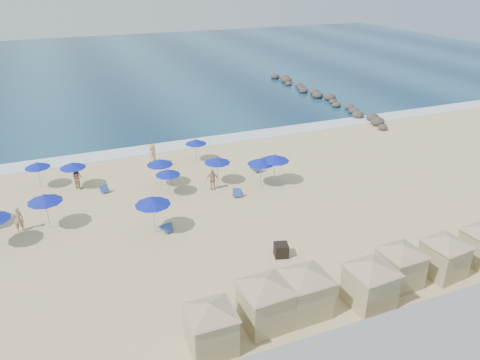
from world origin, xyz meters
The scene contains 30 objects.
ground centered at (0.00, 0.00, 0.00)m, with size 160.00×160.00×0.00m, color #D9BC89.
ocean centered at (0.00, 55.00, 0.03)m, with size 160.00×80.00×0.06m, color #0E2E4F.
surf_line centered at (0.00, 15.50, 0.04)m, with size 160.00×2.50×0.08m, color white.
rock_jetty centered at (24.01, 24.90, 0.36)m, with size 2.56×26.66×0.96m.
trash_bin centered at (3.27, -4.54, 0.40)m, with size 0.79×0.79×0.79m, color black.
cabana_0 centered at (-2.88, -9.82, 1.55)m, with size 4.30×4.30×2.70m.
cabana_1 centered at (-0.03, -9.33, 1.66)m, with size 4.61×4.61×2.89m.
cabana_2 centered at (2.10, -9.29, 1.63)m, with size 4.53×4.53×2.84m.
cabana_3 centered at (5.38, -9.98, 1.60)m, with size 4.45×4.45×2.80m.
cabana_4 centered at (7.85, -9.23, 1.53)m, with size 4.26×4.26×2.68m.
cabana_5 centered at (10.62, -9.48, 1.54)m, with size 4.25×4.25×2.68m.
umbrella_2 centered at (-9.51, 10.77, 1.86)m, with size 1.89×1.89×2.15m.
umbrella_3 centered at (-9.12, 4.00, 2.17)m, with size 2.20×2.20×2.50m.
umbrella_4 centered at (-7.06, 9.59, 1.91)m, with size 1.93×1.93×2.20m.
umbrella_5 centered at (-0.93, 7.51, 1.99)m, with size 2.02×2.02×2.30m.
umbrella_6 centered at (-2.94, 0.91, 2.23)m, with size 2.26×2.26×2.58m.
umbrella_7 centered at (-0.75, 5.77, 1.83)m, with size 1.85×1.85×2.11m.
umbrella_8 centered at (3.24, 6.25, 1.98)m, with size 2.01×2.01×2.29m.
umbrella_9 centered at (3.09, 11.22, 1.82)m, with size 1.85×1.85×2.10m.
umbrella_10 centered at (6.14, 4.62, 2.05)m, with size 2.07×2.07×2.36m.
umbrella_11 centered at (7.29, 4.53, 2.19)m, with size 2.22×2.22×2.53m.
beach_chair_1 centered at (-9.39, 7.89, 0.23)m, with size 0.81×1.30×0.66m.
beach_chair_2 centered at (-5.16, 8.17, 0.24)m, with size 0.58×1.25×0.68m.
beach_chair_3 centered at (-2.23, 0.78, 0.24)m, with size 0.80×1.35×0.70m.
beach_chair_4 centered at (3.85, 3.78, 0.26)m, with size 1.09×1.47×0.74m.
beach_chair_5 centered at (7.05, 7.35, 0.26)m, with size 0.69×1.40×0.75m.
beachgoer_0 centered at (-10.90, 4.37, 0.85)m, with size 0.62×0.41×1.71m, color tan.
beachgoer_1 centered at (-6.85, 9.57, 0.88)m, with size 0.85×0.66×1.75m, color tan.
beachgoer_2 centered at (2.52, 5.43, 0.82)m, with size 0.96×0.40×1.65m, color tan.
beachgoer_3 centered at (-0.53, 11.91, 0.94)m, with size 0.91×0.59×1.87m, color tan.
Camera 1 is at (-7.72, -24.92, 15.53)m, focal length 35.00 mm.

